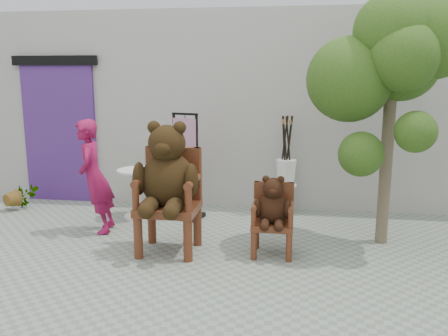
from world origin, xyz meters
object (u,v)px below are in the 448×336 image
chair_big (168,180)px  chair_small (273,209)px  tree (389,59)px  cafe_table (139,187)px  display_stand (186,178)px  stool_bucket (286,171)px  person (94,177)px

chair_big → chair_small: chair_big is taller
chair_big → tree: size_ratio=0.52×
cafe_table → display_stand: 0.70m
chair_small → display_stand: display_stand is taller
stool_bucket → tree: tree is taller
person → tree: (3.58, 0.07, 1.47)m
tree → stool_bucket: bearing=134.7°
person → stool_bucket: size_ratio=1.02×
display_stand → cafe_table: bearing=-158.7°
person → display_stand: 1.30m
cafe_table → chair_big: bearing=-57.8°
chair_big → person: (-1.13, 0.53, -0.12)m
chair_big → stool_bucket: 2.20m
person → display_stand: bearing=114.5°
chair_big → display_stand: (-0.10, 1.31, -0.27)m
person → tree: tree is taller
tree → display_stand: bearing=164.5°
chair_small → tree: 2.15m
chair_small → cafe_table: 2.30m
display_stand → tree: size_ratio=0.51×
cafe_table → display_stand: (0.68, 0.06, 0.14)m
chair_small → person: bearing=169.0°
display_stand → stool_bucket: bearing=33.7°
chair_big → display_stand: size_ratio=1.01×
chair_big → tree: 2.86m
tree → chair_small: bearing=-157.4°
stool_bucket → chair_big: bearing=-126.6°
chair_big → display_stand: bearing=94.4°
person → stool_bucket: bearing=104.1°
cafe_table → display_stand: bearing=5.3°
chair_big → chair_small: size_ratio=1.64×
person → tree: 3.87m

